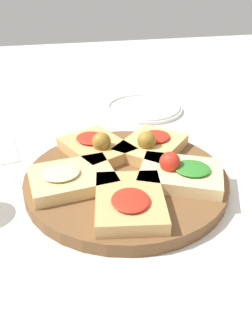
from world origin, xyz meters
The scene contains 8 objects.
ground_plane centered at (0.00, 0.00, 0.00)m, with size 3.00×3.00×0.00m, color silver.
serving_board centered at (0.00, 0.00, 0.01)m, with size 0.39×0.39×0.03m, color brown.
focaccia_slice_0 centered at (-0.10, -0.04, 0.04)m, with size 0.18×0.16×0.06m.
focaccia_slice_1 centered at (0.01, -0.11, 0.04)m, with size 0.13×0.16×0.03m.
focaccia_slice_2 centered at (0.11, -0.02, 0.04)m, with size 0.17×0.14×0.03m.
focaccia_slice_3 centered at (0.05, 0.09, 0.04)m, with size 0.17×0.19×0.06m.
focaccia_slice_4 centered at (-0.07, 0.07, 0.04)m, with size 0.19×0.19×0.06m.
plate_left centered at (-0.38, 0.15, 0.01)m, with size 0.23×0.23×0.02m.
Camera 1 is at (0.53, -0.13, 0.37)m, focal length 35.00 mm.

